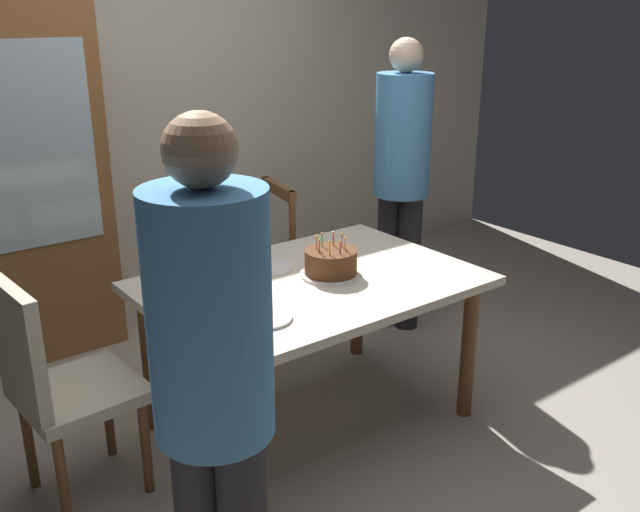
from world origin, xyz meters
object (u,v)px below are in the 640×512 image
person_guest (402,170)px  dining_table (311,298)px  plate_near_celebrant (264,318)px  person_celebrant (213,384)px  chair_upholstered (55,381)px  birthday_cake (331,263)px  chair_spindle_back (252,273)px  plate_far_side (269,267)px

person_guest → dining_table: bearing=-152.8°
plate_near_celebrant → person_celebrant: size_ratio=0.13×
plate_near_celebrant → chair_upholstered: bearing=153.0°
person_guest → birthday_cake: bearing=-149.8°
chair_upholstered → person_guest: (2.17, 0.41, 0.44)m
chair_upholstered → person_celebrant: bearing=-82.6°
birthday_cake → person_guest: bearing=30.2°
birthday_cake → person_celebrant: bearing=-141.1°
chair_spindle_back → person_celebrant: person_celebrant is taller
plate_near_celebrant → chair_upholstered: 0.82m
birthday_cake → person_guest: 1.13m
birthday_cake → person_celebrant: size_ratio=0.17×
chair_spindle_back → chair_upholstered: same height
plate_near_celebrant → person_celebrant: 0.90m
chair_spindle_back → person_guest: bearing=-17.5°
birthday_cake → plate_near_celebrant: (-0.50, -0.21, -0.05)m
person_guest → plate_near_celebrant: bearing=-152.1°
chair_spindle_back → person_guest: 1.04m
dining_table → plate_far_side: (-0.07, 0.23, 0.09)m
plate_near_celebrant → birthday_cake: bearing=23.2°
plate_near_celebrant → chair_spindle_back: chair_spindle_back is taller
birthday_cake → chair_upholstered: chair_upholstered is taller
dining_table → person_celebrant: 1.35m
plate_far_side → person_guest: (1.13, 0.32, 0.25)m
plate_near_celebrant → chair_upholstered: (-0.71, 0.36, -0.20)m
chair_upholstered → dining_table: bearing=-7.0°
chair_spindle_back → plate_near_celebrant: bearing=-119.6°
chair_spindle_back → chair_upholstered: (-1.31, -0.68, 0.07)m
birthday_cake → plate_near_celebrant: 0.54m
chair_upholstered → plate_far_side: bearing=5.0°
birthday_cake → person_celebrant: 1.39m
person_celebrant → person_guest: person_guest is taller
birthday_cake → plate_far_side: (-0.17, 0.24, -0.05)m
plate_far_side → chair_spindle_back: size_ratio=0.23×
chair_spindle_back → dining_table: bearing=-103.6°
dining_table → person_celebrant: size_ratio=0.87×
plate_far_side → chair_spindle_back: bearing=65.5°
person_celebrant → chair_spindle_back: bearing=55.4°
chair_upholstered → chair_spindle_back: bearing=27.5°
plate_far_side → chair_upholstered: (-1.04, -0.09, -0.20)m
dining_table → person_guest: bearing=27.2°
plate_near_celebrant → chair_upholstered: size_ratio=0.23×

